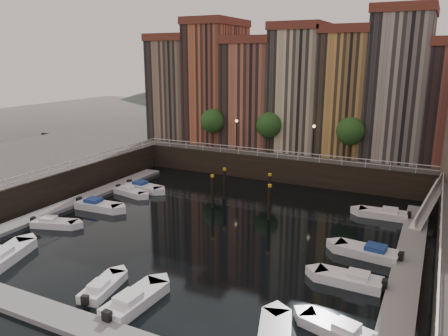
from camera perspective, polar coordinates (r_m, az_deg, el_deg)
The scene contains 23 objects.
ground at distance 39.93m, azimuth -1.03°, elevation -7.60°, with size 200.00×200.00×0.00m, color black.
quay_far at distance 62.72m, azimuth 10.01°, elevation 1.79°, with size 80.00×20.00×3.00m, color black.
dock_left at distance 48.41m, azimuth -18.92°, elevation -4.19°, with size 2.00×28.00×0.35m, color gray.
dock_right at distance 35.09m, azimuth 22.85°, elevation -11.73°, with size 2.00×28.00×0.35m, color gray.
dock_near at distance 27.62m, azimuth -18.51°, elevation -18.79°, with size 30.00×2.00×0.35m, color gray.
mountains at distance 143.81m, azimuth 20.69°, elevation 10.69°, with size 145.00×100.00×18.00m.
far_terrace at distance 58.12m, azimuth 12.87°, elevation 10.10°, with size 48.70×10.30×17.50m.
promenade_trees at distance 54.90m, azimuth 6.54°, elevation 5.53°, with size 21.20×3.20×5.20m.
street_lamps at distance 53.97m, azimuth 6.48°, elevation 4.64°, with size 10.36×0.36×4.18m.
railings at distance 42.89m, azimuth 1.96°, elevation -0.71°, with size 36.08×34.04×0.52m.
gangway at distance 44.75m, azimuth 25.27°, elevation -3.97°, with size 2.78×8.32×3.73m.
mooring_pilings at distance 44.09m, azimuth 2.54°, elevation -3.18°, with size 6.82×4.00×3.78m.
boat_left_1 at distance 42.59m, azimuth -21.37°, elevation -6.73°, with size 4.31×2.70×0.97m.
boat_left_2 at distance 45.81m, azimuth -16.16°, elevation -4.74°, with size 5.08×2.11×1.15m.
boat_left_3 at distance 49.64m, azimuth -12.16°, elevation -3.07°, with size 4.45×2.32×1.00m.
boat_left_4 at distance 50.96m, azimuth -10.47°, elevation -2.48°, with size 4.90×2.27×1.10m.
boat_right_0 at distance 26.43m, azimuth 14.73°, elevation -19.73°, with size 4.43×2.59×0.99m.
boat_right_1 at distance 31.52m, azimuth 16.19°, elevation -13.81°, with size 4.66×1.77×1.07m.
boat_right_2 at distance 35.83m, azimuth 18.36°, elevation -10.39°, with size 5.09×2.32×1.15m.
boat_right_4 at distance 44.56m, azimuth 20.21°, elevation -5.65°, with size 4.71×1.87×1.07m.
boat_near_0 at distance 37.30m, azimuth -26.60°, elevation -10.18°, with size 3.32×5.41×1.21m.
boat_near_1 at distance 30.60m, azimuth -15.59°, elevation -14.77°, with size 2.11×4.20×0.94m.
boat_near_2 at distance 28.57m, azimuth -11.65°, elevation -16.60°, with size 2.01×5.02×1.14m.
Camera 1 is at (17.16, -32.81, 14.96)m, focal length 35.00 mm.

